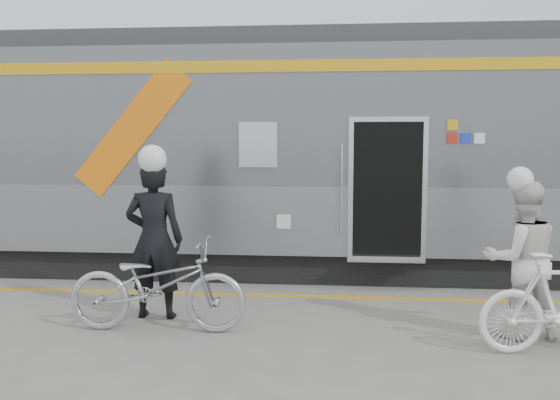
# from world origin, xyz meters

# --- Properties ---
(ground) EXTENTS (90.00, 90.00, 0.00)m
(ground) POSITION_xyz_m (0.00, 0.00, 0.00)
(ground) COLOR slate
(ground) RESTS_ON ground
(train) EXTENTS (24.00, 3.17, 4.10)m
(train) POSITION_xyz_m (-0.53, 4.19, 2.05)
(train) COLOR black
(train) RESTS_ON ground
(safety_strip) EXTENTS (24.00, 0.12, 0.01)m
(safety_strip) POSITION_xyz_m (0.00, 2.15, 0.00)
(safety_strip) COLOR gold
(safety_strip) RESTS_ON ground
(man) EXTENTS (0.76, 0.51, 2.07)m
(man) POSITION_xyz_m (-1.48, 0.95, 1.03)
(man) COLOR black
(man) RESTS_ON ground
(bicycle_left) EXTENTS (2.18, 0.80, 1.14)m
(bicycle_left) POSITION_xyz_m (-1.28, 0.40, 0.57)
(bicycle_left) COLOR #ACAFB3
(bicycle_left) RESTS_ON ground
(woman) EXTENTS (0.97, 0.80, 1.85)m
(woman) POSITION_xyz_m (3.04, 0.59, 0.93)
(woman) COLOR silver
(woman) RESTS_ON ground
(helmet_man) EXTENTS (0.36, 0.36, 0.36)m
(helmet_man) POSITION_xyz_m (-1.48, 0.95, 2.25)
(helmet_man) COLOR white
(helmet_man) RESTS_ON man
(helmet_woman) EXTENTS (0.30, 0.30, 0.30)m
(helmet_woman) POSITION_xyz_m (3.04, 0.59, 2.00)
(helmet_woman) COLOR white
(helmet_woman) RESTS_ON woman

